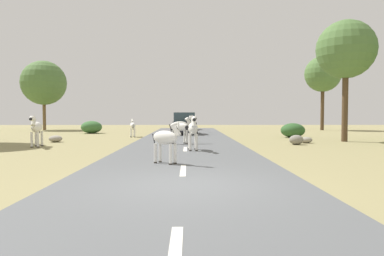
% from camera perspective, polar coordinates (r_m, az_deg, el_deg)
% --- Properties ---
extents(ground_plane, '(90.00, 90.00, 0.00)m').
position_cam_1_polar(ground_plane, '(8.05, -1.12, -9.62)').
color(ground_plane, '#8E8456').
extents(road, '(6.00, 64.00, 0.05)m').
position_cam_1_polar(road, '(8.05, -1.69, -9.44)').
color(road, '#56595B').
rests_on(road, ground_plane).
extents(lane_markings, '(0.16, 56.00, 0.01)m').
position_cam_1_polar(lane_markings, '(7.07, -1.85, -10.87)').
color(lane_markings, silver).
rests_on(lane_markings, road).
extents(zebra_0, '(0.49, 1.69, 1.59)m').
position_cam_1_polar(zebra_0, '(15.34, 0.17, -0.18)').
color(zebra_0, silver).
rests_on(zebra_0, road).
extents(zebra_1, '(0.62, 1.74, 1.64)m').
position_cam_1_polar(zebra_1, '(19.14, -24.25, 0.06)').
color(zebra_1, silver).
rests_on(zebra_1, ground_plane).
extents(zebra_2, '(1.55, 0.99, 1.58)m').
position_cam_1_polar(zebra_2, '(18.78, -1.79, 0.25)').
color(zebra_2, silver).
rests_on(zebra_2, road).
extents(zebra_3, '(1.30, 1.02, 1.39)m').
position_cam_1_polar(zebra_3, '(11.27, -4.11, -1.69)').
color(zebra_3, silver).
rests_on(zebra_3, road).
extents(zebra_4, '(0.57, 1.44, 1.37)m').
position_cam_1_polar(zebra_4, '(25.46, -9.75, 0.37)').
color(zebra_4, silver).
rests_on(zebra_4, ground_plane).
extents(car_0, '(2.15, 4.41, 1.74)m').
position_cam_1_polar(car_0, '(36.15, -1.38, 1.02)').
color(car_0, red).
rests_on(car_0, road).
extents(car_1, '(2.19, 4.42, 1.74)m').
position_cam_1_polar(car_1, '(28.09, -1.37, 0.65)').
color(car_1, black).
rests_on(car_1, road).
extents(tree_1, '(3.67, 3.67, 7.63)m').
position_cam_1_polar(tree_1, '(38.47, 20.72, 8.26)').
color(tree_1, '#4C3823').
rests_on(tree_1, ground_plane).
extents(tree_2, '(3.48, 3.48, 7.28)m').
position_cam_1_polar(tree_2, '(23.19, 23.99, 11.64)').
color(tree_2, '#4C3823').
rests_on(tree_2, ground_plane).
extents(tree_5, '(4.56, 4.56, 7.17)m').
position_cam_1_polar(tree_5, '(39.27, -23.20, 6.82)').
color(tree_5, brown).
rests_on(tree_5, ground_plane).
extents(bush_1, '(1.70, 1.53, 1.02)m').
position_cam_1_polar(bush_1, '(25.58, 16.25, -0.37)').
color(bush_1, '#2D5628').
rests_on(bush_1, ground_plane).
extents(bush_2, '(1.78, 1.60, 1.07)m').
position_cam_1_polar(bush_2, '(31.10, -16.20, 0.14)').
color(bush_2, '#386633').
rests_on(bush_2, ground_plane).
extents(rock_0, '(0.77, 0.74, 0.40)m').
position_cam_1_polar(rock_0, '(22.09, -21.53, -1.65)').
color(rock_0, gray).
rests_on(rock_0, ground_plane).
extents(rock_1, '(0.71, 0.57, 0.36)m').
position_cam_1_polar(rock_1, '(20.92, 18.25, -1.88)').
color(rock_1, gray).
rests_on(rock_1, ground_plane).
extents(rock_2, '(0.76, 0.64, 0.53)m').
position_cam_1_polar(rock_2, '(19.64, 16.78, -1.87)').
color(rock_2, gray).
rests_on(rock_2, ground_plane).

